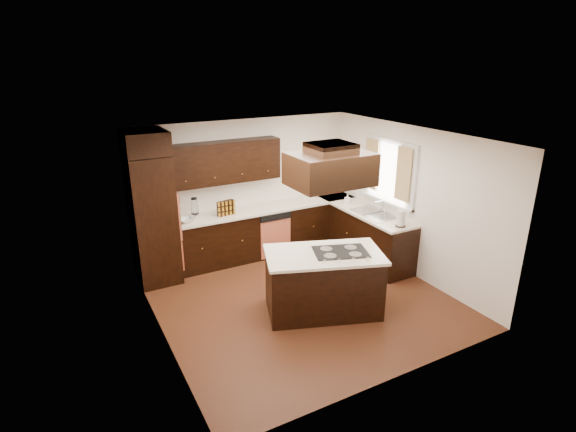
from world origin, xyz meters
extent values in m
cube|color=brown|center=(0.00, 0.00, -0.01)|extent=(4.20, 4.20, 0.02)
cube|color=white|center=(0.00, 0.00, 2.51)|extent=(4.20, 4.20, 0.02)
cube|color=white|center=(0.00, 2.11, 1.25)|extent=(4.20, 0.02, 2.50)
cube|color=white|center=(0.00, -2.11, 1.25)|extent=(4.20, 0.02, 2.50)
cube|color=white|center=(-2.11, 0.00, 1.25)|extent=(0.02, 4.20, 2.50)
cube|color=white|center=(2.11, 0.00, 1.25)|extent=(0.02, 4.20, 2.50)
cube|color=black|center=(-1.78, 1.71, 1.06)|extent=(0.65, 0.75, 2.12)
cube|color=#D86948|center=(-1.43, 1.71, 1.12)|extent=(0.05, 0.62, 0.78)
cube|color=black|center=(0.03, 1.80, 0.44)|extent=(2.93, 0.60, 0.88)
cube|color=black|center=(1.80, 0.90, 0.44)|extent=(0.60, 2.40, 0.88)
cube|color=beige|center=(0.03, 1.79, 0.90)|extent=(2.93, 0.63, 0.04)
cube|color=beige|center=(1.79, 0.90, 0.90)|extent=(0.63, 2.40, 0.04)
cube|color=black|center=(-0.43, 1.93, 1.81)|extent=(2.00, 0.34, 0.72)
cube|color=#D86948|center=(0.33, 1.50, 0.40)|extent=(0.60, 0.05, 0.72)
cube|color=silver|center=(2.07, 0.55, 1.65)|extent=(0.06, 1.32, 1.12)
cube|color=white|center=(2.10, 0.55, 1.65)|extent=(0.00, 1.20, 1.00)
cube|color=beige|center=(2.01, 0.13, 1.70)|extent=(0.02, 0.34, 0.90)
cube|color=beige|center=(2.01, 0.97, 1.70)|extent=(0.02, 0.34, 0.90)
cube|color=silver|center=(1.80, 0.55, 0.92)|extent=(0.52, 0.84, 0.01)
cube|color=black|center=(0.11, -0.45, 0.44)|extent=(1.79, 1.36, 0.88)
cube|color=beige|center=(0.11, -0.45, 0.90)|extent=(1.86, 1.43, 0.04)
cube|color=black|center=(0.34, -0.53, 0.93)|extent=(0.88, 0.73, 0.01)
cube|color=black|center=(0.10, -0.55, 2.16)|extent=(1.05, 0.72, 0.42)
cube|color=black|center=(0.10, -0.55, 2.44)|extent=(0.55, 0.50, 0.13)
cylinder|color=silver|center=(-1.06, 1.77, 0.97)|extent=(0.15, 0.15, 0.10)
cone|color=silver|center=(-1.06, 1.77, 1.15)|extent=(0.13, 0.13, 0.26)
cube|color=black|center=(-0.53, 1.73, 1.05)|extent=(0.32, 0.14, 0.26)
imported|color=silver|center=(-1.23, 1.72, 0.95)|extent=(0.28, 0.28, 0.07)
imported|color=silver|center=(1.72, 1.25, 1.01)|extent=(0.10, 0.10, 0.18)
cylinder|color=silver|center=(1.77, -0.16, 1.06)|extent=(0.16, 0.16, 0.28)
camera|label=1|loc=(-3.08, -5.28, 3.55)|focal=28.00mm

